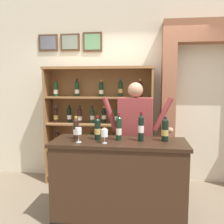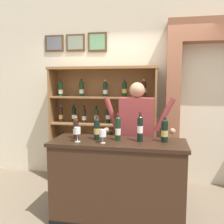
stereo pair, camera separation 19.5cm
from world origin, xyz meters
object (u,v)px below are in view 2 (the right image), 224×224
tasting_bottle_brunello (165,130)px  shopkeeper (137,129)px  tasting_bottle_chianti (140,128)px  wine_shelf (103,123)px  tasting_bottle_prosecco (97,128)px  tasting_bottle_vin_santo (118,128)px  tasting_bottle_grappa (76,128)px  wine_glass_left (77,131)px  tasting_counter (118,182)px  wine_glass_center (103,134)px

tasting_bottle_brunello → shopkeeper: bearing=127.4°
tasting_bottle_brunello → tasting_bottle_chianti: bearing=-173.8°
wine_shelf → tasting_bottle_prosecco: 1.17m
tasting_bottle_vin_santo → wine_shelf: bearing=111.3°
tasting_bottle_grappa → wine_glass_left: tasting_bottle_grappa is taller
tasting_counter → shopkeeper: size_ratio=0.94×
wine_shelf → shopkeeper: bearing=-46.3°
wine_shelf → wine_glass_left: (0.00, -1.29, 0.11)m
wine_glass_center → wine_glass_left: wine_glass_left is taller
tasting_bottle_prosecco → tasting_bottle_brunello: 0.78m
tasting_bottle_prosecco → wine_glass_center: (0.11, -0.15, -0.03)m
tasting_bottle_grappa → tasting_bottle_vin_santo: size_ratio=0.86×
tasting_bottle_vin_santo → wine_glass_center: bearing=-131.5°
tasting_bottle_vin_santo → wine_glass_center: tasting_bottle_vin_santo is taller
tasting_bottle_vin_santo → tasting_bottle_prosecco: bearing=-176.9°
tasting_bottle_prosecco → wine_glass_center: size_ratio=1.86×
tasting_bottle_chianti → tasting_counter: bearing=-174.6°
tasting_bottle_vin_santo → tasting_bottle_chianti: size_ratio=0.94×
shopkeeper → wine_glass_left: shopkeeper is taller
tasting_bottle_grappa → wine_glass_center: bearing=-23.0°
wine_shelf → tasting_bottle_prosecco: wine_shelf is taller
wine_shelf → wine_glass_center: size_ratio=12.30×
tasting_bottle_grappa → wine_glass_left: bearing=-65.0°
tasting_bottle_chianti → wine_glass_left: (-0.70, -0.15, -0.04)m
shopkeeper → wine_glass_left: (-0.61, -0.65, 0.07)m
wine_shelf → wine_glass_left: bearing=-90.0°
shopkeeper → wine_glass_center: (-0.32, -0.65, 0.05)m
wine_glass_center → shopkeeper: bearing=64.2°
shopkeeper → tasting_bottle_chianti: bearing=-80.3°
tasting_bottle_brunello → tasting_bottle_prosecco: bearing=-177.4°
tasting_bottle_chianti → tasting_bottle_vin_santo: bearing=178.3°
tasting_bottle_prosecco → wine_shelf: bearing=99.5°
shopkeeper → tasting_bottle_prosecco: bearing=-129.9°
tasting_bottle_chianti → tasting_bottle_brunello: bearing=6.2°
tasting_counter → tasting_bottle_brunello: (0.53, 0.05, 0.63)m
shopkeeper → tasting_bottle_vin_santo: size_ratio=5.15×
shopkeeper → wine_glass_left: 0.90m
tasting_counter → wine_shelf: bearing=111.0°
wine_shelf → tasting_bottle_chianti: wine_shelf is taller
tasting_counter → wine_glass_left: wine_glass_left is taller
tasting_bottle_chianti → wine_glass_center: 0.43m
tasting_counter → wine_glass_left: (-0.45, -0.13, 0.61)m
tasting_counter → wine_glass_center: (-0.15, -0.13, 0.60)m
tasting_counter → tasting_bottle_vin_santo: (-0.01, 0.03, 0.64)m
tasting_bottle_chianti → wine_glass_center: size_ratio=2.21×
tasting_counter → tasting_bottle_grappa: size_ratio=5.66×
tasting_bottle_vin_santo → tasting_bottle_chianti: tasting_bottle_chianti is taller
wine_glass_center → tasting_counter: bearing=41.4°
wine_glass_left → tasting_bottle_vin_santo: bearing=19.7°
shopkeeper → tasting_bottle_vin_santo: shopkeeper is taller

